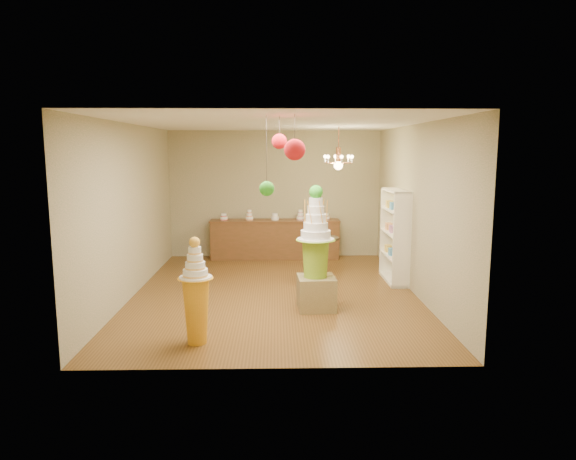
{
  "coord_description": "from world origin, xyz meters",
  "views": [
    {
      "loc": [
        0.03,
        -8.98,
        2.56
      ],
      "look_at": [
        0.24,
        0.0,
        1.15
      ],
      "focal_mm": 32.0,
      "sensor_mm": 36.0,
      "label": 1
    }
  ],
  "objects_px": {
    "pedestal_green": "(315,259)",
    "sideboard": "(275,238)",
    "pedestal_orange": "(196,301)",
    "round_table": "(322,252)"
  },
  "relations": [
    {
      "from": "sideboard",
      "to": "round_table",
      "type": "height_order",
      "value": "sideboard"
    },
    {
      "from": "pedestal_orange",
      "to": "sideboard",
      "type": "xyz_separation_m",
      "value": [
        1.03,
        5.38,
        -0.1
      ]
    },
    {
      "from": "sideboard",
      "to": "round_table",
      "type": "xyz_separation_m",
      "value": [
        0.94,
        -1.99,
        0.07
      ]
    },
    {
      "from": "round_table",
      "to": "sideboard",
      "type": "bearing_deg",
      "value": 115.12
    },
    {
      "from": "pedestal_orange",
      "to": "round_table",
      "type": "height_order",
      "value": "pedestal_orange"
    },
    {
      "from": "sideboard",
      "to": "round_table",
      "type": "bearing_deg",
      "value": -64.88
    },
    {
      "from": "pedestal_orange",
      "to": "pedestal_green",
      "type": "bearing_deg",
      "value": 40.32
    },
    {
      "from": "pedestal_orange",
      "to": "sideboard",
      "type": "height_order",
      "value": "pedestal_orange"
    },
    {
      "from": "pedestal_green",
      "to": "sideboard",
      "type": "bearing_deg",
      "value": 99.39
    },
    {
      "from": "pedestal_green",
      "to": "sideboard",
      "type": "relative_size",
      "value": 0.66
    }
  ]
}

